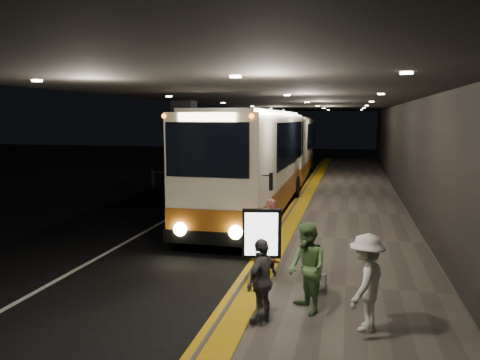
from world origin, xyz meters
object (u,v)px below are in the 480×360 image
at_px(passenger_waiting_grey, 262,281).
at_px(coach_main, 254,166).
at_px(coach_second, 288,150).
at_px(bag_plain, 262,303).
at_px(passenger_waiting_white, 366,282).
at_px(info_sign, 262,235).
at_px(passenger_boarding, 273,232).
at_px(stanchion_post, 262,244).
at_px(passenger_waiting_green, 307,268).
at_px(bag_polka, 319,281).

bearing_deg(passenger_waiting_grey, coach_main, -147.07).
distance_m(coach_second, bag_plain, 20.43).
distance_m(passenger_waiting_white, info_sign, 2.59).
height_order(passenger_boarding, bag_plain, passenger_boarding).
bearing_deg(coach_main, passenger_waiting_grey, -78.41).
height_order(bag_plain, info_sign, info_sign).
bearing_deg(info_sign, passenger_waiting_white, -46.55).
xyz_separation_m(coach_main, info_sign, (1.88, -8.39, -0.57)).
bearing_deg(passenger_waiting_grey, stanchion_post, -148.72).
bearing_deg(info_sign, coach_second, 84.73).
distance_m(passenger_waiting_grey, info_sign, 1.72).
bearing_deg(passenger_waiting_green, passenger_boarding, 169.70).
distance_m(info_sign, stanchion_post, 1.51).
xyz_separation_m(passenger_waiting_white, passenger_waiting_grey, (-1.77, -0.15, -0.07)).
xyz_separation_m(passenger_waiting_grey, bag_polka, (0.88, 1.89, -0.60)).
height_order(passenger_boarding, info_sign, info_sign).
height_order(passenger_waiting_white, bag_polka, passenger_waiting_white).
relative_size(info_sign, stanchion_post, 1.47).
bearing_deg(passenger_boarding, bag_polka, -126.85).
bearing_deg(passenger_boarding, stanchion_post, 157.53).
bearing_deg(passenger_waiting_green, bag_polka, 140.75).
distance_m(passenger_boarding, info_sign, 1.73).
height_order(passenger_boarding, stanchion_post, passenger_boarding).
xyz_separation_m(coach_second, bag_plain, (2.17, -20.26, -1.49)).
bearing_deg(passenger_waiting_white, coach_main, -137.34).
bearing_deg(stanchion_post, coach_main, 103.08).
xyz_separation_m(passenger_waiting_grey, bag_plain, (-0.10, 0.56, -0.63)).
bearing_deg(passenger_waiting_green, bag_plain, -116.49).
bearing_deg(passenger_waiting_green, info_sign, -165.92).
bearing_deg(coach_main, stanchion_post, -77.70).
bearing_deg(stanchion_post, passenger_boarding, 54.87).
distance_m(coach_second, info_sign, 19.28).
bearing_deg(bag_plain, stanchion_post, 100.90).
height_order(passenger_waiting_grey, bag_polka, passenger_waiting_grey).
xyz_separation_m(coach_main, passenger_waiting_grey, (2.20, -10.04, -0.96)).
relative_size(passenger_waiting_grey, bag_plain, 5.71).
bearing_deg(passenger_waiting_grey, passenger_boarding, -153.47).
relative_size(coach_second, passenger_waiting_grey, 7.77).
distance_m(coach_main, passenger_boarding, 7.01).
bearing_deg(coach_main, passenger_waiting_white, -68.90).
relative_size(coach_second, info_sign, 6.89).
bearing_deg(bag_polka, passenger_waiting_green, -97.31).
relative_size(passenger_waiting_green, info_sign, 0.99).
xyz_separation_m(coach_second, passenger_boarding, (1.92, -17.48, -0.81)).
distance_m(passenger_waiting_white, bag_polka, 2.06).
bearing_deg(coach_second, coach_main, -91.39).
bearing_deg(passenger_waiting_white, stanchion_post, -119.99).
relative_size(passenger_waiting_green, stanchion_post, 1.45).
xyz_separation_m(passenger_waiting_green, passenger_waiting_white, (1.05, -0.48, -0.01)).
bearing_deg(bag_polka, passenger_waiting_white, -63.00).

